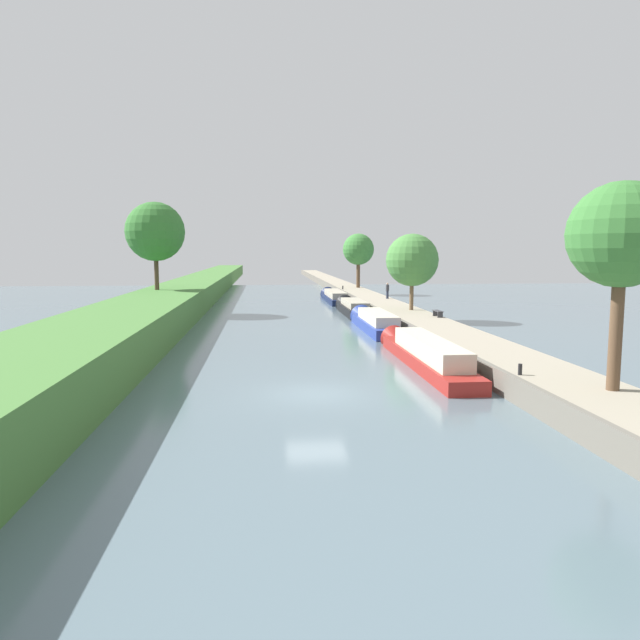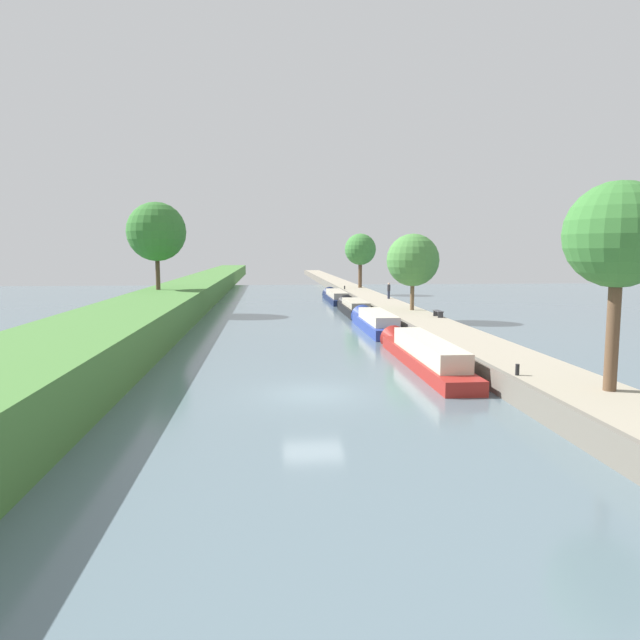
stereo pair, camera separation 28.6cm
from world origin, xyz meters
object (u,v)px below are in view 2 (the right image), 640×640
narrowboat_blue (375,322)px  mooring_bollard_near (517,370)px  narrowboat_black (353,307)px  park_bench (438,312)px  mooring_bollard_far (345,288)px  narrowboat_red (422,353)px  narrowboat_navy (335,297)px  person_walking (389,290)px

narrowboat_blue → mooring_bollard_near: narrowboat_blue is taller
narrowboat_black → park_bench: size_ratio=7.35×
mooring_bollard_far → mooring_bollard_near: bearing=-90.0°
narrowboat_red → narrowboat_black: bearing=89.7°
narrowboat_navy → person_walking: bearing=-64.2°
narrowboat_black → mooring_bollard_near: 33.13m
narrowboat_red → mooring_bollard_far: narrowboat_red is taller
person_walking → mooring_bollard_near: person_walking is taller
narrowboat_black → narrowboat_navy: (-0.13, 14.10, -0.03)m
park_bench → person_walking: bearing=90.8°
narrowboat_red → narrowboat_black: 25.71m
mooring_bollard_near → mooring_bollard_far: bearing=90.0°
narrowboat_black → mooring_bollard_near: (1.78, -33.07, 0.65)m
narrowboat_blue → park_bench: 4.82m
park_bench → narrowboat_red: bearing=-109.5°
narrowboat_red → narrowboat_blue: (0.04, 14.08, -0.04)m
mooring_bollard_far → park_bench: 32.83m
person_walking → mooring_bollard_near: bearing=-93.9°
narrowboat_red → narrowboat_navy: size_ratio=1.01×
mooring_bollard_near → narrowboat_red: bearing=104.5°
narrowboat_red → person_walking: size_ratio=8.52×
narrowboat_blue → mooring_bollard_near: bearing=-85.1°
narrowboat_navy → mooring_bollard_far: size_ratio=31.11×
narrowboat_blue → mooring_bollard_far: narrowboat_blue is taller
person_walking → narrowboat_black: bearing=-132.5°
narrowboat_blue → person_walking: 17.05m
person_walking → narrowboat_blue: bearing=-105.2°
narrowboat_red → park_bench: bearing=70.5°
narrowboat_navy → mooring_bollard_near: mooring_bollard_near is taller
mooring_bollard_far → narrowboat_navy: bearing=-106.9°
narrowboat_red → narrowboat_black: narrowboat_red is taller
narrowboat_blue → park_bench: park_bench is taller
narrowboat_black → narrowboat_navy: bearing=90.5°
narrowboat_black → mooring_bollard_far: (1.78, 20.38, 0.65)m
mooring_bollard_far → park_bench: size_ratio=0.30×
narrowboat_navy → mooring_bollard_far: mooring_bollard_far is taller
narrowboat_blue → person_walking: size_ratio=7.29×
mooring_bollard_near → mooring_bollard_far: size_ratio=1.00×
mooring_bollard_far → narrowboat_black: bearing=-95.0°
person_walking → mooring_bollard_far: (-2.60, 15.59, -0.65)m
narrowboat_navy → narrowboat_blue: bearing=-89.9°
narrowboat_navy → person_walking: (4.51, -9.32, 1.33)m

